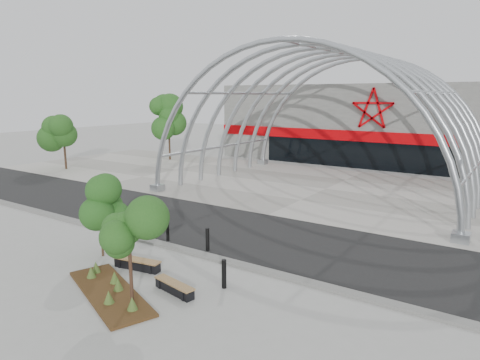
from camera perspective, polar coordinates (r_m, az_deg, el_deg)
The scene contains 18 objects.
ground at distance 19.75m, azimuth -6.58°, elevation -9.31°, with size 140.00×140.00×0.00m, color #9E9E98.
road at distance 22.37m, azimuth -0.72°, elevation -6.73°, with size 140.00×7.00×0.02m, color black.
forecourt at distance 32.62m, azimuth 11.36°, elevation -1.19°, with size 60.00×17.00×0.04m, color gray.
kerb at distance 19.56m, azimuth -7.07°, elevation -9.35°, with size 60.00×0.50×0.12m, color slate.
arena_building at distance 49.05m, azimuth 19.76°, elevation 7.16°, with size 34.00×15.24×8.00m.
vault_canopy at distance 32.62m, azimuth 11.36°, elevation -1.19°, with size 20.80×15.80×20.36m.
planting_bed at distance 16.36m, azimuth -17.00°, elevation -13.77°, with size 5.25×3.29×0.53m.
street_tree_0 at distance 19.25m, azimuth -18.21°, elevation -3.00°, with size 1.44×1.44×3.29m.
street_tree_1 at distance 14.48m, azimuth -14.63°, elevation -6.68°, with size 1.50×1.50×3.54m.
bench_0 at distance 18.06m, azimuth -13.54°, elevation -10.86°, with size 2.11×0.81×0.43m.
bench_1 at distance 15.82m, azimuth -8.74°, elevation -14.01°, with size 1.92×0.74×0.39m.
bollard_0 at distance 20.55m, azimuth -15.38°, elevation -7.37°, with size 0.16×0.16×0.99m, color black.
bollard_1 at distance 22.17m, azimuth -12.16°, elevation -5.89°, with size 0.15×0.15×0.95m, color black.
bollard_2 at distance 21.00m, azimuth -9.62°, elevation -6.84°, with size 0.14×0.14×0.90m, color black.
bollard_3 at distance 19.46m, azimuth -4.35°, elevation -7.92°, with size 0.17×0.17×1.07m, color black.
bollard_4 at distance 15.88m, azimuth -2.14°, elevation -12.39°, with size 0.17×0.17×1.09m, color black.
bg_tree_0 at distance 46.82m, azimuth -9.50°, elevation 8.29°, with size 3.00×3.00×6.45m.
bg_tree_2 at distance 43.47m, azimuth -22.53°, elevation 6.36°, with size 2.55×2.55×5.38m.
Camera 1 is at (12.12, -13.99, 6.90)m, focal length 32.00 mm.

